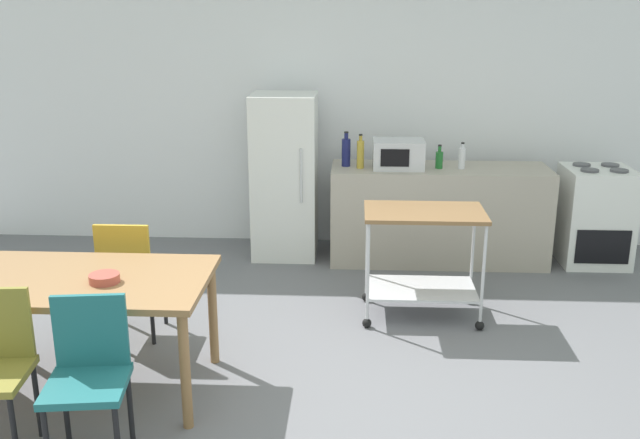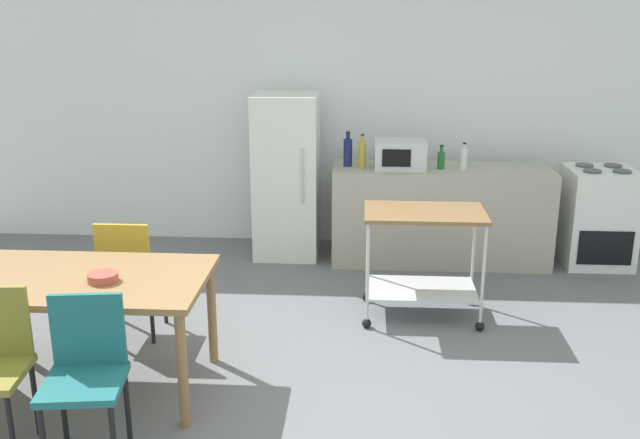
% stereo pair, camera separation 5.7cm
% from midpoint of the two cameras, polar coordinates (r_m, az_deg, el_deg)
% --- Properties ---
extents(ground_plane, '(12.00, 12.00, 0.00)m').
position_cam_midpoint_polar(ground_plane, '(4.45, 0.61, -14.48)').
color(ground_plane, slate).
extents(back_wall, '(8.40, 0.12, 2.90)m').
position_cam_midpoint_polar(back_wall, '(7.06, 1.76, 9.73)').
color(back_wall, white).
rests_on(back_wall, ground_plane).
extents(kitchen_counter, '(2.00, 0.64, 0.90)m').
position_cam_midpoint_polar(kitchen_counter, '(6.71, 9.27, 0.42)').
color(kitchen_counter, '#A89E8E').
rests_on(kitchen_counter, ground_plane).
extents(dining_table, '(1.50, 0.90, 0.75)m').
position_cam_midpoint_polar(dining_table, '(4.52, -18.81, -5.39)').
color(dining_table, olive).
rests_on(dining_table, ground_plane).
extents(chair_teal, '(0.45, 0.45, 0.89)m').
position_cam_midpoint_polar(chair_teal, '(3.89, -18.59, -11.51)').
color(chair_teal, '#1E666B').
rests_on(chair_teal, ground_plane).
extents(chair_mustard, '(0.40, 0.40, 0.89)m').
position_cam_midpoint_polar(chair_mustard, '(5.21, -15.43, -3.98)').
color(chair_mustard, gold).
rests_on(chair_mustard, ground_plane).
extents(stove_oven, '(0.60, 0.61, 0.92)m').
position_cam_midpoint_polar(stove_oven, '(7.03, 21.08, 0.28)').
color(stove_oven, white).
rests_on(stove_oven, ground_plane).
extents(refrigerator, '(0.60, 0.63, 1.55)m').
position_cam_midpoint_polar(refrigerator, '(6.72, -3.10, 3.51)').
color(refrigerator, white).
rests_on(refrigerator, ground_plane).
extents(kitchen_cart, '(0.91, 0.57, 0.85)m').
position_cam_midpoint_polar(kitchen_cart, '(5.42, 8.03, -2.10)').
color(kitchen_cart, brown).
rests_on(kitchen_cart, ground_plane).
extents(bottle_sesame_oil, '(0.08, 0.08, 0.32)m').
position_cam_midpoint_polar(bottle_sesame_oil, '(6.54, 1.87, 5.50)').
color(bottle_sesame_oil, navy).
rests_on(bottle_sesame_oil, kitchen_counter).
extents(bottle_hot_sauce, '(0.07, 0.07, 0.31)m').
position_cam_midpoint_polar(bottle_hot_sauce, '(6.46, 3.03, 5.32)').
color(bottle_hot_sauce, gold).
rests_on(bottle_hot_sauce, kitchen_counter).
extents(microwave, '(0.46, 0.35, 0.26)m').
position_cam_midpoint_polar(microwave, '(6.49, 6.10, 5.27)').
color(microwave, silver).
rests_on(microwave, kitchen_counter).
extents(bottle_sparkling_water, '(0.07, 0.07, 0.22)m').
position_cam_midpoint_polar(bottle_sparkling_water, '(6.54, 9.36, 4.83)').
color(bottle_sparkling_water, '#1E6628').
rests_on(bottle_sparkling_water, kitchen_counter).
extents(bottle_vinegar, '(0.06, 0.06, 0.24)m').
position_cam_midpoint_polar(bottle_vinegar, '(6.55, 11.15, 4.92)').
color(bottle_vinegar, silver).
rests_on(bottle_vinegar, kitchen_counter).
extents(fruit_bowl, '(0.18, 0.18, 0.05)m').
position_cam_midpoint_polar(fruit_bowl, '(4.37, -17.38, -4.55)').
color(fruit_bowl, '#B24C3F').
rests_on(fruit_bowl, dining_table).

